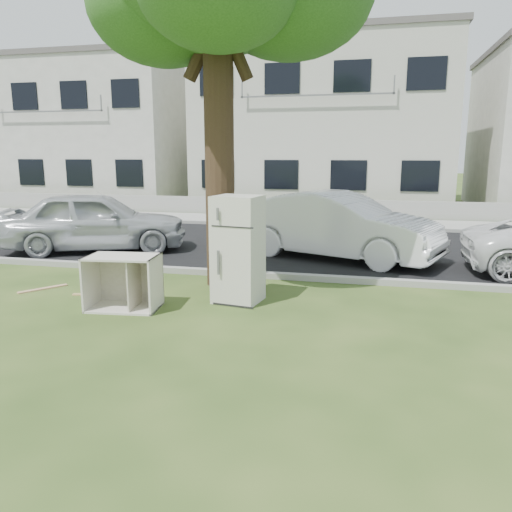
% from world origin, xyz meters
% --- Properties ---
extents(ground, '(120.00, 120.00, 0.00)m').
position_xyz_m(ground, '(0.00, 0.00, 0.00)').
color(ground, '#2C4418').
extents(road, '(120.00, 7.00, 0.01)m').
position_xyz_m(road, '(0.00, 6.00, 0.01)').
color(road, black).
rests_on(road, ground).
extents(kerb_near, '(120.00, 0.18, 0.12)m').
position_xyz_m(kerb_near, '(0.00, 2.45, 0.00)').
color(kerb_near, gray).
rests_on(kerb_near, ground).
extents(kerb_far, '(120.00, 0.18, 0.12)m').
position_xyz_m(kerb_far, '(0.00, 9.55, 0.00)').
color(kerb_far, gray).
rests_on(kerb_far, ground).
extents(sidewalk, '(120.00, 2.80, 0.01)m').
position_xyz_m(sidewalk, '(0.00, 11.00, 0.01)').
color(sidewalk, gray).
rests_on(sidewalk, ground).
extents(low_wall, '(120.00, 0.15, 0.70)m').
position_xyz_m(low_wall, '(0.00, 12.60, 0.35)').
color(low_wall, gray).
rests_on(low_wall, ground).
extents(townhouse_left, '(10.20, 8.16, 7.04)m').
position_xyz_m(townhouse_left, '(-12.00, 17.50, 3.52)').
color(townhouse_left, silver).
rests_on(townhouse_left, ground).
extents(townhouse_center, '(11.22, 8.16, 7.44)m').
position_xyz_m(townhouse_center, '(0.00, 17.50, 3.72)').
color(townhouse_center, '#B9B9A9').
rests_on(townhouse_center, ground).
extents(fridge, '(0.83, 0.79, 1.79)m').
position_xyz_m(fridge, '(0.22, 0.78, 0.90)').
color(fridge, beige).
rests_on(fridge, ground).
extents(cabinet, '(1.19, 0.82, 0.88)m').
position_xyz_m(cabinet, '(-1.48, -0.04, 0.44)').
color(cabinet, white).
rests_on(cabinet, ground).
extents(plank_a, '(1.12, 0.34, 0.02)m').
position_xyz_m(plank_a, '(-2.20, 0.58, 0.01)').
color(plank_a, tan).
rests_on(plank_a, ground).
extents(plank_b, '(0.88, 0.30, 0.02)m').
position_xyz_m(plank_b, '(-2.37, 0.82, 0.01)').
color(plank_b, tan).
rests_on(plank_b, ground).
extents(plank_c, '(0.59, 0.79, 0.02)m').
position_xyz_m(plank_c, '(-3.51, 0.66, 0.01)').
color(plank_c, tan).
rests_on(plank_c, ground).
extents(car_center, '(5.08, 3.29, 1.58)m').
position_xyz_m(car_center, '(1.59, 4.71, 0.79)').
color(car_center, white).
rests_on(car_center, ground).
extents(car_left, '(4.88, 3.37, 1.54)m').
position_xyz_m(car_left, '(-4.51, 4.28, 0.77)').
color(car_left, '#B4B8BC').
rests_on(car_left, ground).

